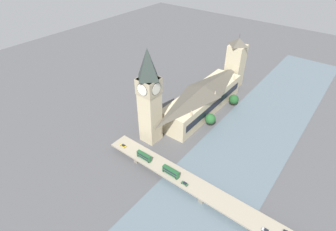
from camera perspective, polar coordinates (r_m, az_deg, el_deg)
ground_plane at (r=223.20m, az=9.53°, el=-1.10°), size 600.00×600.00×0.00m
river_water at (r=213.17m, az=17.81°, el=-4.57°), size 59.05×360.00×0.30m
parliament_hall at (r=227.69m, az=7.65°, el=3.73°), size 23.89×92.71×25.14m
clock_tower at (r=180.15m, az=-4.10°, el=4.23°), size 13.71×13.71×72.61m
victoria_tower at (r=268.44m, az=14.46°, el=11.04°), size 15.07×15.07×53.13m
road_bridge at (r=163.64m, az=8.18°, el=-16.22°), size 150.11×13.09×5.31m
double_decker_bus_lead at (r=177.80m, az=-5.25°, el=-8.78°), size 11.33×2.47×4.79m
double_decker_bus_mid at (r=167.48m, az=0.62°, el=-12.10°), size 11.96×2.65×5.02m
car_northbound_lead at (r=190.06m, az=-9.72°, el=-6.49°), size 4.61×1.81×1.37m
car_northbound_mid at (r=154.94m, az=20.55°, el=-22.44°), size 4.23×1.83×1.39m
car_northbound_tail at (r=164.30m, az=3.64°, el=-14.57°), size 4.55×1.82×1.38m
tree_embankment_near at (r=243.00m, az=14.12°, el=3.41°), size 8.76×8.76×10.69m
tree_embankment_mid at (r=213.15m, az=9.18°, el=-0.73°), size 8.62×8.62×11.27m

